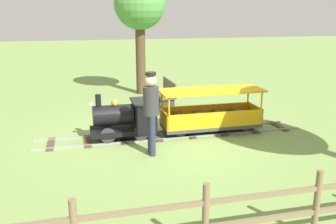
% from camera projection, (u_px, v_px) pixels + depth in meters
% --- Properties ---
extents(ground_plane, '(60.00, 60.00, 0.00)m').
position_uv_depth(ground_plane, '(169.00, 135.00, 8.18)').
color(ground_plane, '#75934C').
extents(track, '(0.78, 6.05, 0.04)m').
position_uv_depth(track, '(173.00, 134.00, 8.19)').
color(track, gray).
rests_on(track, ground_plane).
extents(locomotive, '(0.74, 1.45, 0.99)m').
position_uv_depth(locomotive, '(127.00, 118.00, 7.83)').
color(locomotive, black).
rests_on(locomotive, ground_plane).
extents(passenger_car, '(0.84, 2.35, 0.97)m').
position_uv_depth(passenger_car, '(211.00, 115.00, 8.29)').
color(passenger_car, '#3F3F3F').
rests_on(passenger_car, ground_plane).
extents(conductor_person, '(0.30, 0.30, 1.62)m').
position_uv_depth(conductor_person, '(151.00, 107.00, 6.85)').
color(conductor_person, '#282D47').
rests_on(conductor_person, ground_plane).
extents(park_bench, '(1.31, 0.43, 0.82)m').
position_uv_depth(park_bench, '(165.00, 94.00, 10.39)').
color(park_bench, brown).
rests_on(park_bench, ground_plane).
extents(oak_tree_far, '(1.66, 1.66, 3.78)m').
position_uv_depth(oak_tree_far, '(140.00, 7.00, 11.64)').
color(oak_tree_far, '#4C3823').
rests_on(oak_tree_far, ground_plane).
extents(fence_section, '(0.08, 7.13, 0.90)m').
position_uv_depth(fence_section, '(263.00, 210.00, 4.17)').
color(fence_section, '#756047').
rests_on(fence_section, ground_plane).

